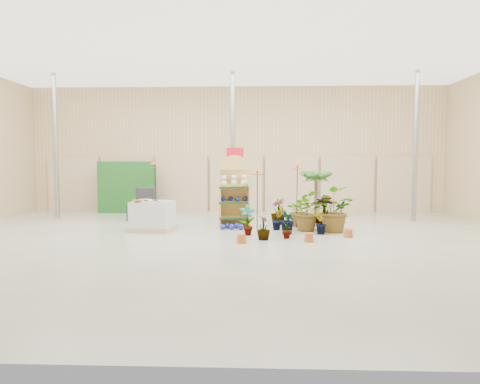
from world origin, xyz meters
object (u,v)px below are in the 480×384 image
(display_shelf, at_px, (234,194))
(pallet_stack, at_px, (153,216))
(potted_plant_2, at_px, (305,211))
(bird_table_front, at_px, (257,170))

(display_shelf, distance_m, pallet_stack, 2.30)
(display_shelf, height_order, potted_plant_2, display_shelf)
(pallet_stack, bearing_deg, display_shelf, 29.33)
(bird_table_front, height_order, potted_plant_2, bird_table_front)
(pallet_stack, height_order, bird_table_front, bird_table_front)
(bird_table_front, bearing_deg, display_shelf, 137.28)
(pallet_stack, relative_size, potted_plant_2, 1.18)
(display_shelf, height_order, pallet_stack, display_shelf)
(display_shelf, relative_size, bird_table_front, 1.17)
(display_shelf, xyz_separation_m, bird_table_front, (0.63, -0.58, 0.67))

